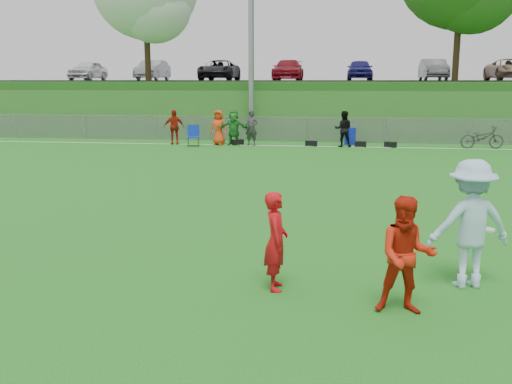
% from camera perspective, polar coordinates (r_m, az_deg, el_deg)
% --- Properties ---
extents(ground, '(120.00, 120.00, 0.00)m').
position_cam_1_polar(ground, '(9.94, -0.97, -7.23)').
color(ground, '#226415').
rests_on(ground, ground).
extents(sideline_far, '(60.00, 0.10, 0.01)m').
position_cam_1_polar(sideline_far, '(27.53, 4.88, 4.60)').
color(sideline_far, white).
rests_on(sideline_far, ground).
extents(fence, '(58.00, 0.06, 1.30)m').
position_cam_1_polar(fence, '(29.46, 5.11, 6.28)').
color(fence, gray).
rests_on(fence, ground).
extents(light_pole, '(1.20, 0.40, 12.15)m').
position_cam_1_polar(light_pole, '(30.65, -0.49, 17.86)').
color(light_pole, gray).
rests_on(light_pole, ground).
extents(berm, '(120.00, 18.00, 3.00)m').
position_cam_1_polar(berm, '(40.37, 5.95, 8.79)').
color(berm, '#1D5818').
rests_on(berm, ground).
extents(parking_lot, '(120.00, 12.00, 0.10)m').
position_cam_1_polar(parking_lot, '(42.34, 6.10, 10.99)').
color(parking_lot, black).
rests_on(parking_lot, berm).
extents(car_row, '(32.04, 5.18, 1.44)m').
position_cam_1_polar(car_row, '(41.40, 4.42, 12.08)').
color(car_row, silver).
rests_on(car_row, parking_lot).
extents(spectator_row, '(9.22, 0.70, 1.69)m').
position_cam_1_polar(spectator_row, '(27.75, -1.02, 6.44)').
color(spectator_row, '#AA1F0B').
rests_on(spectator_row, ground).
extents(gear_bags, '(7.93, 0.54, 0.26)m').
position_cam_1_polar(gear_bags, '(27.58, 6.83, 4.83)').
color(gear_bags, black).
rests_on(gear_bags, ground).
extents(player_red_left, '(0.42, 0.59, 1.51)m').
position_cam_1_polar(player_red_left, '(8.60, 2.00, -4.92)').
color(player_red_left, red).
rests_on(player_red_left, ground).
extents(player_red_center, '(0.79, 0.62, 1.62)m').
position_cam_1_polar(player_red_center, '(7.97, 14.83, -6.17)').
color(player_red_center, red).
rests_on(player_red_center, ground).
extents(player_blue, '(1.42, 1.02, 1.97)m').
position_cam_1_polar(player_blue, '(9.24, 20.61, -3.01)').
color(player_blue, '#A7CEE8').
rests_on(player_blue, ground).
extents(frisbee, '(0.28, 0.28, 0.03)m').
position_cam_1_polar(frisbee, '(9.67, 21.99, -3.50)').
color(frisbee, white).
rests_on(frisbee, ground).
extents(recycling_bin, '(0.72, 0.72, 0.83)m').
position_cam_1_polar(recycling_bin, '(28.45, 9.38, 5.53)').
color(recycling_bin, '#1020B0').
rests_on(recycling_bin, ground).
extents(camp_chair, '(0.66, 0.67, 1.01)m').
position_cam_1_polar(camp_chair, '(27.53, -6.29, 5.18)').
color(camp_chair, '#0F2EAC').
rests_on(camp_chair, ground).
extents(bicycle, '(2.04, 0.92, 1.03)m').
position_cam_1_polar(bicycle, '(28.36, 21.67, 5.08)').
color(bicycle, '#2C2D2F').
rests_on(bicycle, ground).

